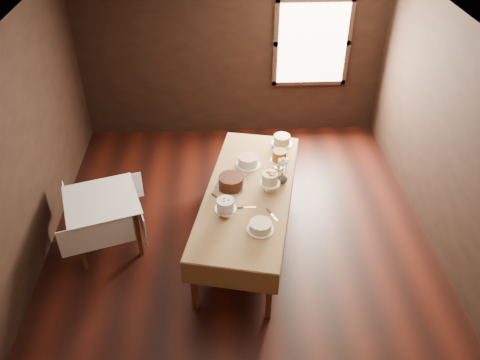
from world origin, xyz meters
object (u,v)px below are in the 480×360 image
object	(u,v)px
cake_server_d	(274,179)
cake_server_a	(250,207)
cake_speckled	(282,140)
cake_caramel	(279,161)
display_table	(249,194)
cake_server_c	(246,175)
cake_lattice	(248,161)
cake_chocolate	(231,182)
cake_swirl	(226,208)
cake_flowers	(270,183)
cake_server_b	(274,217)
cake_cream	(260,227)
flower_vase	(282,178)
side_table	(102,205)
cake_server_e	(220,200)

from	to	relation	value
cake_server_d	cake_server_a	bearing A→B (deg)	-154.10
cake_speckled	cake_caramel	bearing A→B (deg)	-100.46
display_table	cake_server_c	bearing A→B (deg)	93.53
cake_lattice	cake_caramel	size ratio (longest dim) A/B	1.18
cake_server_a	cake_chocolate	bearing A→B (deg)	114.70
cake_chocolate	cake_swirl	world-z (taller)	cake_swirl
cake_caramel	cake_server_d	xyz separation A→B (m)	(-0.09, -0.24, -0.12)
cake_caramel	cake_flowers	bearing A→B (deg)	-109.85
cake_server_b	cake_server_d	xyz separation A→B (m)	(0.08, 0.74, 0.00)
cake_cream	cake_server_d	size ratio (longest dim) A/B	1.28
display_table	cake_swirl	size ratio (longest dim) A/B	10.99
cake_speckled	cake_swirl	world-z (taller)	cake_swirl
cake_speckled	cake_swirl	xyz separation A→B (m)	(-0.83, -1.49, 0.04)
cake_chocolate	flower_vase	bearing A→B (deg)	4.13
cake_swirl	cake_server_d	xyz separation A→B (m)	(0.64, 0.67, -0.10)
cake_server_b	flower_vase	world-z (taller)	flower_vase
cake_cream	display_table	bearing A→B (deg)	96.54
cake_speckled	cake_cream	size ratio (longest dim) A/B	0.94
cake_speckled	cake_chocolate	world-z (taller)	cake_chocolate
cake_swirl	flower_vase	size ratio (longest dim) A/B	1.75
side_table	cake_server_c	bearing A→B (deg)	9.66
cake_cream	cake_server_d	distance (m)	0.98
display_table	flower_vase	size ratio (longest dim) A/B	19.20
cake_speckled	cake_chocolate	bearing A→B (deg)	-128.31
cake_flowers	cake_server_c	xyz separation A→B (m)	(-0.28, 0.31, -0.11)
cake_server_d	cake_server_b	bearing A→B (deg)	-127.90
side_table	flower_vase	size ratio (longest dim) A/B	7.61
cake_swirl	cake_flowers	bearing A→B (deg)	39.03
cake_swirl	cake_server_e	world-z (taller)	cake_swirl
cake_caramel	cake_swirl	xyz separation A→B (m)	(-0.72, -0.91, -0.02)
cake_flowers	flower_vase	xyz separation A→B (m)	(0.17, 0.15, -0.04)
cake_speckled	display_table	bearing A→B (deg)	-117.15
cake_server_a	cake_server_d	distance (m)	0.65
cake_server_a	display_table	bearing A→B (deg)	87.35
display_table	cake_flowers	distance (m)	0.31
cake_server_e	cake_chocolate	bearing A→B (deg)	115.36
side_table	cake_cream	distance (m)	2.06
cake_swirl	side_table	bearing A→B (deg)	163.44
cake_speckled	cake_server_b	distance (m)	1.58
cake_chocolate	cake_lattice	bearing A→B (deg)	61.85
side_table	cake_caramel	size ratio (longest dim) A/B	3.96
cake_server_d	cake_chocolate	bearing A→B (deg)	160.78
cake_lattice	cake_server_d	xyz separation A→B (m)	(0.31, -0.33, -0.05)
cake_server_b	cake_server_e	size ratio (longest dim) A/B	1.00
cake_server_b	cake_swirl	bearing A→B (deg)	-121.35
cake_server_d	flower_vase	size ratio (longest dim) A/B	1.65
cake_lattice	cake_swirl	xyz separation A→B (m)	(-0.32, -1.00, 0.05)
cake_caramel	cake_cream	size ratio (longest dim) A/B	0.91
cake_cream	cake_swirl	bearing A→B (deg)	144.39
cake_lattice	cake_server_a	size ratio (longest dim) A/B	1.37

